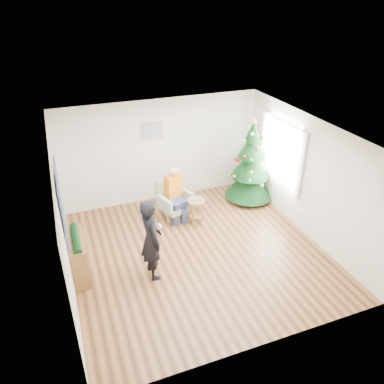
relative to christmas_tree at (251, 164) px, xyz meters
name	(u,v)px	position (x,y,z in m)	size (l,w,h in m)	color
floor	(198,252)	(-2.05, -1.62, -0.98)	(5.00, 5.00, 0.00)	brown
ceiling	(199,133)	(-2.05, -1.62, 1.62)	(5.00, 5.00, 0.00)	white
wall_back	(161,151)	(-2.05, 0.88, 0.32)	(5.00, 5.00, 0.00)	silver
wall_front	(265,282)	(-2.05, -4.12, 0.32)	(5.00, 5.00, 0.00)	silver
wall_left	(62,223)	(-4.55, -1.62, 0.32)	(5.00, 5.00, 0.00)	silver
wall_right	(308,177)	(0.45, -1.62, 0.32)	(5.00, 5.00, 0.00)	silver
window_panel	(282,152)	(0.42, -0.62, 0.52)	(0.04, 1.30, 1.40)	white
curtains	(280,152)	(0.39, -0.62, 0.52)	(0.05, 1.75, 1.50)	white
christmas_tree	(251,164)	(0.00, 0.00, 0.00)	(1.21, 1.21, 2.18)	#3F2816
stool	(196,211)	(-1.69, -0.58, -0.67)	(0.41, 0.41, 0.61)	brown
laptop	(196,199)	(-1.69, -0.58, -0.35)	(0.34, 0.22, 0.03)	silver
armchair	(174,204)	(-2.08, -0.16, -0.62)	(0.86, 0.84, 0.98)	gray
seated_person	(175,194)	(-2.06, -0.21, -0.33)	(0.49, 0.64, 1.29)	navy
standing_man	(151,239)	(-3.09, -1.95, -0.17)	(0.59, 0.39, 1.62)	black
game_controller	(160,226)	(-2.92, -1.98, 0.10)	(0.04, 0.13, 0.04)	white
console	(79,256)	(-4.38, -1.44, -0.58)	(0.30, 1.00, 0.80)	brown
garland	(76,238)	(-4.38, -1.44, -0.16)	(0.14, 0.14, 0.90)	black
tapestry	(61,202)	(-4.51, -1.32, 0.57)	(0.03, 1.50, 1.15)	black
framed_picture	(152,131)	(-2.25, 0.84, 0.87)	(0.52, 0.05, 0.42)	tan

